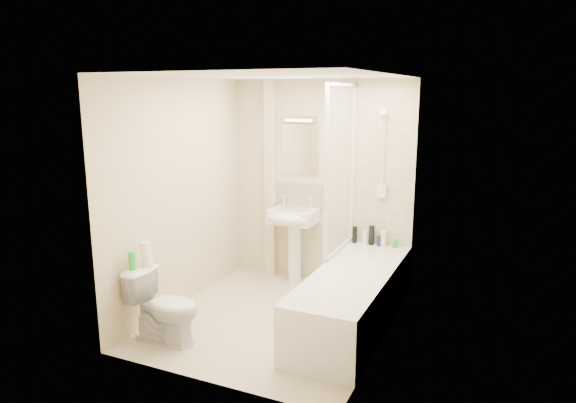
% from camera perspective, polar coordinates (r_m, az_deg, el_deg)
% --- Properties ---
extents(floor, '(2.50, 2.50, 0.00)m').
position_cam_1_polar(floor, '(5.33, -1.46, -12.95)').
color(floor, beige).
rests_on(floor, ground).
extents(wall_back, '(2.20, 0.02, 2.40)m').
position_cam_1_polar(wall_back, '(6.07, 3.62, 2.06)').
color(wall_back, beige).
rests_on(wall_back, ground).
extents(wall_left, '(0.02, 2.50, 2.40)m').
position_cam_1_polar(wall_left, '(5.50, -11.91, 0.77)').
color(wall_left, beige).
rests_on(wall_left, ground).
extents(wall_right, '(0.02, 2.50, 2.40)m').
position_cam_1_polar(wall_right, '(4.58, 10.95, -1.45)').
color(wall_right, beige).
rests_on(wall_right, ground).
extents(ceiling, '(2.20, 2.50, 0.02)m').
position_cam_1_polar(ceiling, '(4.83, -1.62, 13.82)').
color(ceiling, white).
rests_on(ceiling, wall_back).
extents(tile_back, '(0.70, 0.01, 1.75)m').
position_cam_1_polar(tile_back, '(5.80, 10.56, 3.67)').
color(tile_back, beige).
rests_on(tile_back, wall_back).
extents(tile_right, '(0.01, 2.10, 1.75)m').
position_cam_1_polar(tile_right, '(4.73, 11.49, 1.74)').
color(tile_right, beige).
rests_on(tile_right, wall_right).
extents(pipe_boxing, '(0.12, 0.12, 2.40)m').
position_cam_1_polar(pipe_boxing, '(6.26, -1.90, 2.38)').
color(pipe_boxing, beige).
rests_on(pipe_boxing, ground).
extents(splashback, '(0.60, 0.02, 0.30)m').
position_cam_1_polar(splashback, '(6.18, 1.34, 0.67)').
color(splashback, beige).
rests_on(splashback, wall_back).
extents(mirror, '(0.46, 0.01, 0.60)m').
position_cam_1_polar(mirror, '(6.10, 1.36, 5.74)').
color(mirror, white).
rests_on(mirror, wall_back).
extents(strip_light, '(0.42, 0.07, 0.07)m').
position_cam_1_polar(strip_light, '(6.05, 1.29, 9.20)').
color(strip_light, silver).
rests_on(strip_light, wall_back).
extents(bathtub, '(0.70, 2.10, 0.55)m').
position_cam_1_polar(bathtub, '(5.13, 7.21, -10.53)').
color(bathtub, white).
rests_on(bathtub, ground).
extents(shower_screen, '(0.04, 0.92, 1.80)m').
position_cam_1_polar(shower_screen, '(5.47, 5.89, 3.58)').
color(shower_screen, white).
rests_on(shower_screen, bathtub).
extents(shower_fixture, '(0.10, 0.16, 0.99)m').
position_cam_1_polar(shower_fixture, '(5.74, 10.48, 4.80)').
color(shower_fixture, white).
rests_on(shower_fixture, wall_back).
extents(pedestal_sink, '(0.53, 0.49, 1.03)m').
position_cam_1_polar(pedestal_sink, '(6.05, 0.49, -2.59)').
color(pedestal_sink, white).
rests_on(pedestal_sink, ground).
extents(bottle_black_a, '(0.05, 0.05, 0.19)m').
position_cam_1_polar(bottle_black_a, '(5.96, 7.44, -3.67)').
color(bottle_black_a, black).
rests_on(bottle_black_a, bathtub).
extents(bottle_white_a, '(0.06, 0.06, 0.16)m').
position_cam_1_polar(bottle_white_a, '(5.93, 8.58, -3.94)').
color(bottle_white_a, silver).
rests_on(bottle_white_a, bathtub).
extents(bottle_black_b, '(0.06, 0.06, 0.22)m').
position_cam_1_polar(bottle_black_b, '(5.91, 9.27, -3.72)').
color(bottle_black_b, black).
rests_on(bottle_black_b, bathtub).
extents(bottle_blue, '(0.06, 0.06, 0.12)m').
position_cam_1_polar(bottle_blue, '(5.90, 10.13, -4.31)').
color(bottle_blue, navy).
rests_on(bottle_blue, bathtub).
extents(bottle_cream, '(0.06, 0.06, 0.18)m').
position_cam_1_polar(bottle_cream, '(5.88, 10.58, -4.04)').
color(bottle_cream, '#F7ECBF').
rests_on(bottle_cream, bathtub).
extents(bottle_green, '(0.06, 0.06, 0.10)m').
position_cam_1_polar(bottle_green, '(5.86, 11.77, -4.57)').
color(bottle_green, green).
rests_on(bottle_green, bathtub).
extents(toilet, '(0.41, 0.68, 0.68)m').
position_cam_1_polar(toilet, '(4.91, -13.54, -11.25)').
color(toilet, white).
rests_on(toilet, ground).
extents(toilet_roll_lower, '(0.10, 0.10, 0.11)m').
position_cam_1_polar(toilet_roll_lower, '(4.95, -15.41, -6.27)').
color(toilet_roll_lower, white).
rests_on(toilet_roll_lower, toilet).
extents(toilet_roll_upper, '(0.10, 0.10, 0.11)m').
position_cam_1_polar(toilet_roll_upper, '(4.92, -15.58, -5.01)').
color(toilet_roll_upper, white).
rests_on(toilet_roll_upper, toilet_roll_lower).
extents(green_bottle, '(0.06, 0.06, 0.17)m').
position_cam_1_polar(green_bottle, '(4.86, -16.94, -6.34)').
color(green_bottle, green).
rests_on(green_bottle, toilet).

